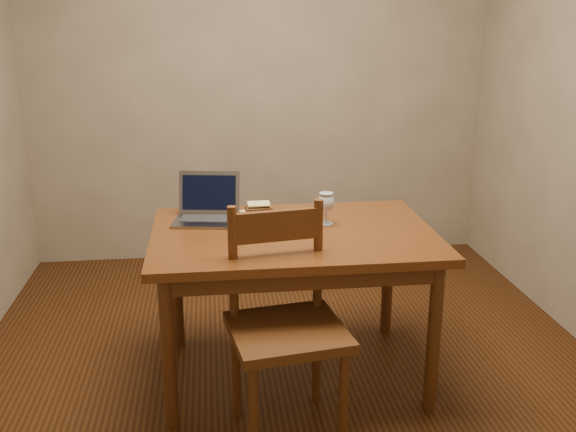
{
  "coord_description": "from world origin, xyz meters",
  "views": [
    {
      "loc": [
        -0.36,
        -2.89,
        1.68
      ],
      "look_at": [
        -0.01,
        -0.07,
        0.8
      ],
      "focal_mm": 40.0,
      "sensor_mm": 36.0,
      "label": 1
    }
  ],
  "objects": [
    {
      "name": "back_wall",
      "position": [
        0.0,
        1.61,
        1.3
      ],
      "size": [
        3.2,
        0.02,
        2.6
      ],
      "primitive_type": "cube",
      "color": "gray",
      "rests_on": "floor"
    },
    {
      "name": "chair",
      "position": [
        -0.08,
        -0.54,
        0.53
      ],
      "size": [
        0.51,
        0.5,
        0.49
      ],
      "rotation": [
        0.0,
        0.0,
        0.15
      ],
      "color": "#41250D",
      "rests_on": "floor"
    },
    {
      "name": "plate",
      "position": [
        -0.13,
        0.07,
        0.75
      ],
      "size": [
        0.22,
        0.22,
        0.02
      ],
      "primitive_type": "cylinder",
      "color": "black",
      "rests_on": "table"
    },
    {
      "name": "front_wall",
      "position": [
        0.0,
        -1.61,
        1.3
      ],
      "size": [
        3.2,
        0.02,
        2.6
      ],
      "primitive_type": "cube",
      "color": "gray",
      "rests_on": "floor"
    },
    {
      "name": "laptop",
      "position": [
        -0.38,
        0.13,
        0.8
      ],
      "size": [
        0.34,
        0.32,
        0.22
      ],
      "rotation": [
        0.0,
        0.0,
        -0.16
      ],
      "color": "slate",
      "rests_on": "table"
    },
    {
      "name": "floor",
      "position": [
        0.0,
        0.0,
        -0.01
      ],
      "size": [
        3.2,
        3.2,
        0.02
      ],
      "primitive_type": "cube",
      "color": "black",
      "rests_on": "ground"
    },
    {
      "name": "milk_glass",
      "position": [
        0.18,
        -0.03,
        0.82
      ],
      "size": [
        0.08,
        0.08,
        0.16
      ],
      "primitive_type": null,
      "color": "white",
      "rests_on": "table"
    },
    {
      "name": "table",
      "position": [
        0.01,
        -0.11,
        0.65
      ],
      "size": [
        1.3,
        0.9,
        0.74
      ],
      "color": "#49240C",
      "rests_on": "floor"
    },
    {
      "name": "sandwich_cheese",
      "position": [
        -0.17,
        0.08,
        0.78
      ],
      "size": [
        0.12,
        0.09,
        0.03
      ],
      "primitive_type": null,
      "rotation": [
        0.0,
        0.0,
        0.32
      ],
      "color": "#381E0C",
      "rests_on": "plate"
    },
    {
      "name": "sandwich_top",
      "position": [
        -0.13,
        0.08,
        0.8
      ],
      "size": [
        0.13,
        0.09,
        0.04
      ],
      "primitive_type": null,
      "rotation": [
        0.0,
        0.0,
        0.12
      ],
      "color": "#381E0C",
      "rests_on": "plate"
    },
    {
      "name": "sandwich_tomato",
      "position": [
        -0.09,
        0.06,
        0.78
      ],
      "size": [
        0.13,
        0.1,
        0.04
      ],
      "primitive_type": null,
      "rotation": [
        0.0,
        0.0,
        -0.27
      ],
      "color": "#381E0C",
      "rests_on": "plate"
    }
  ]
}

